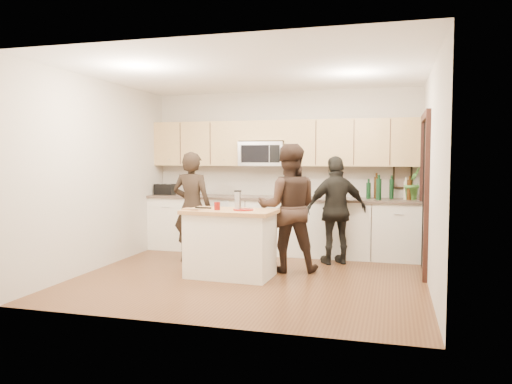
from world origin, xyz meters
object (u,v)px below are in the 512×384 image
(woman_left, at_px, (192,207))
(toaster, at_px, (165,189))
(island, at_px, (230,243))
(woman_right, at_px, (336,210))
(woman_center, at_px, (288,208))

(woman_left, bearing_deg, toaster, -45.11)
(island, bearing_deg, woman_right, 46.21)
(woman_left, distance_m, woman_center, 1.54)
(island, height_order, woman_right, woman_right)
(island, height_order, woman_center, woman_center)
(woman_center, relative_size, woman_right, 1.10)
(island, xyz_separation_m, woman_right, (1.27, 1.19, 0.35))
(woman_center, xyz_separation_m, woman_right, (0.60, 0.64, -0.08))
(island, relative_size, woman_right, 0.77)
(toaster, xyz_separation_m, woman_right, (3.05, -0.54, -0.23))
(toaster, bearing_deg, island, -44.30)
(island, xyz_separation_m, toaster, (-1.78, 1.74, 0.58))
(island, distance_m, toaster, 2.55)
(island, distance_m, woman_right, 1.78)
(woman_center, bearing_deg, woman_right, -145.98)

